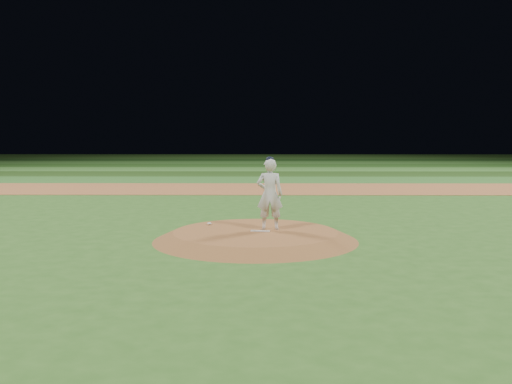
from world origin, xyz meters
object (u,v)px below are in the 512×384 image
(pitchers_mound, at_px, (255,236))
(rosin_bag, at_px, (209,224))
(pitching_rubber, at_px, (260,231))
(pitcher_on_mound, at_px, (270,194))

(pitchers_mound, height_order, rosin_bag, rosin_bag)
(pitchers_mound, distance_m, pitching_rubber, 0.19)
(pitching_rubber, height_order, pitcher_on_mound, pitcher_on_mound)
(pitcher_on_mound, bearing_deg, pitching_rubber, -129.80)
(pitchers_mound, bearing_deg, pitcher_on_mound, 34.79)
(rosin_bag, relative_size, pitcher_on_mound, 0.07)
(pitching_rubber, bearing_deg, pitcher_on_mound, 59.73)
(pitchers_mound, xyz_separation_m, pitcher_on_mound, (0.39, 0.27, 1.11))
(pitchers_mound, bearing_deg, rosin_bag, 142.12)
(pitcher_on_mound, bearing_deg, rosin_bag, 155.94)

